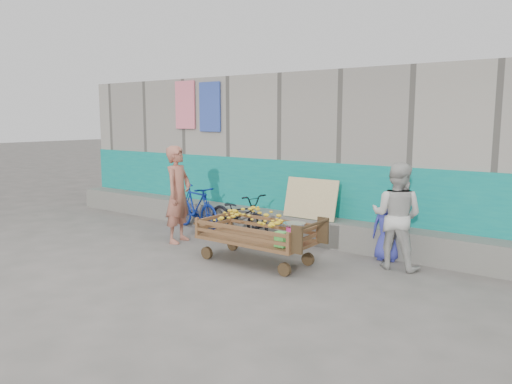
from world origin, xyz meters
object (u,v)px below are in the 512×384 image
Objects in this scene: vendor_man at (178,194)px; bicycle_dark at (239,215)px; child at (387,229)px; bicycle_blue at (196,207)px; woman at (397,216)px; banana_cart at (254,227)px; bench at (217,228)px.

vendor_man is 1.08× the size of bicycle_dark.
child is 0.63× the size of bicycle_dark.
woman is at bearing -77.51° from bicycle_blue.
vendor_man reaches higher than banana_cart.
bicycle_blue is at bearing -5.16° from woman.
bicycle_dark is at bearing -76.41° from bicycle_blue.
child is at bearing -73.14° from bicycle_blue.
vendor_man is 1.10× the size of woman.
vendor_man is 1.72× the size of child.
child is (3.41, 1.08, -0.36)m from vendor_man.
vendor_man reaches higher than child.
vendor_man is at bearing 9.17° from child.
banana_cart is 1.22× the size of woman.
bicycle_dark is at bearing -5.55° from woman.
bench is 0.83m from bicycle_blue.
child is 2.77m from bicycle_dark.
vendor_man is 3.74m from woman.
woman is at bearing 1.69° from bench.
bench is 0.47m from bicycle_dark.
bicycle_blue reaches higher than banana_cart.
child is (1.58, 1.29, -0.05)m from banana_cart.
vendor_man is at bearing 173.56° from banana_cart.
banana_cart is at bearing 30.67° from child.
vendor_man reaches higher than woman.
bicycle_dark is 1.06× the size of bicycle_blue.
child is at bearing -74.69° from bicycle_dark.
vendor_man is at bearing -113.52° from bench.
woman is (3.36, 0.10, 0.61)m from bench.
vendor_man is (-0.30, -0.68, 0.68)m from bench.
woman is (3.65, 0.78, -0.08)m from vendor_man.
woman is 4.12m from bicycle_blue.
woman is at bearing 28.27° from banana_cart.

